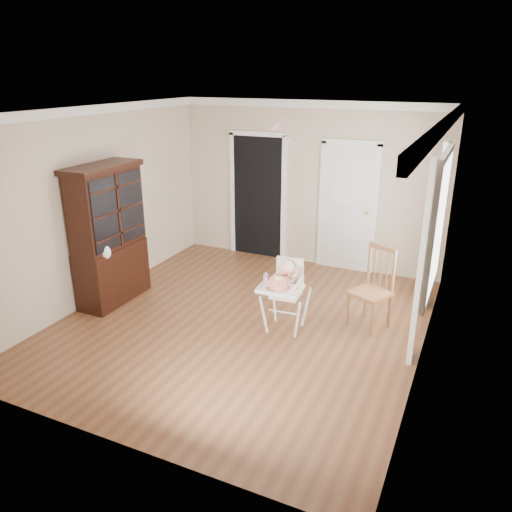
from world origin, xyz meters
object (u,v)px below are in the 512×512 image
at_px(high_chair, 286,287).
at_px(dining_chair, 372,290).
at_px(sippy_cup, 266,279).
at_px(cake, 278,284).
at_px(china_cabinet, 109,235).

bearing_deg(high_chair, dining_chair, 25.54).
xyz_separation_m(high_chair, sippy_cup, (-0.20, -0.15, 0.14)).
bearing_deg(cake, sippy_cup, 161.47).
relative_size(high_chair, cake, 3.35).
bearing_deg(dining_chair, sippy_cup, -125.52).
xyz_separation_m(cake, dining_chair, (0.98, 0.76, -0.22)).
height_order(cake, china_cabinet, china_cabinet).
distance_m(china_cabinet, dining_chair, 3.64).
xyz_separation_m(high_chair, cake, (-0.02, -0.22, 0.14)).
height_order(cake, dining_chair, dining_chair).
distance_m(cake, china_cabinet, 2.56).
height_order(high_chair, cake, high_chair).
bearing_deg(dining_chair, high_chair, -126.91).
xyz_separation_m(sippy_cup, china_cabinet, (-2.36, -0.05, 0.26)).
bearing_deg(sippy_cup, dining_chair, 30.79).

